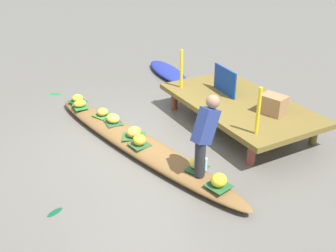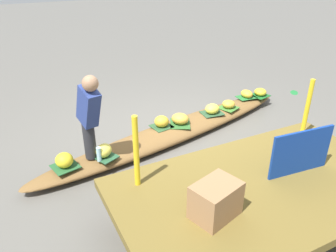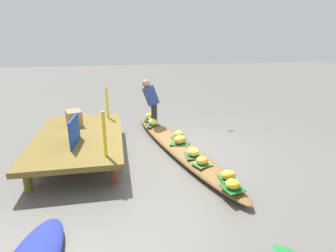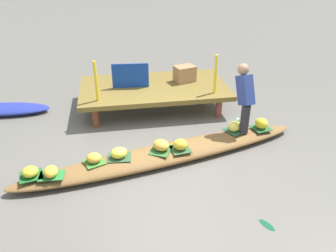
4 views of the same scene
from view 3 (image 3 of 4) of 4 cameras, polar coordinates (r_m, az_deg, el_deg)
The scene contains 27 objects.
canal_water at distance 6.34m, azimuth 2.11°, elevation -5.14°, with size 40.00×40.00×0.00m, color #5F5C55.
dock_platform at distance 6.18m, azimuth -17.98°, elevation -2.33°, with size 3.20×1.80×0.50m.
vendor_boat at distance 6.30m, azimuth 2.12°, elevation -4.27°, with size 5.09×0.64×0.21m, color brown.
leaf_mat_0 at distance 5.59m, azimuth 5.20°, elevation -6.14°, with size 0.37×0.30×0.01m, color #2C5032.
banana_bunch_0 at distance 5.55m, azimuth 5.23°, elevation -5.36°, with size 0.26×0.23×0.17m, color #F9E646.
leaf_mat_1 at distance 6.19m, azimuth 2.45°, elevation -3.61°, with size 0.40×0.32×0.01m, color #2E632B.
banana_bunch_1 at distance 6.15m, azimuth 2.46°, elevation -2.84°, with size 0.29×0.25×0.18m, color gold.
leaf_mat_2 at distance 4.83m, azimuth 12.32°, elevation -10.61°, with size 0.36×0.26×0.01m, color #267031.
banana_bunch_2 at distance 4.80m, azimuth 12.38°, elevation -9.85°, with size 0.26×0.20×0.15m, color gold.
leaf_mat_3 at distance 7.94m, azimuth -3.82°, elevation 1.33°, with size 0.32×0.31×0.01m, color #26582D.
banana_bunch_3 at distance 7.91m, azimuth -3.84°, elevation 2.01°, with size 0.23×0.24×0.20m, color yellow.
leaf_mat_4 at distance 7.43m, azimuth -3.19°, elevation 0.16°, with size 0.35×0.27×0.01m, color #265233.
banana_bunch_4 at distance 7.40m, azimuth -3.20°, elevation 0.82°, with size 0.25×0.21×0.18m, color #EDDC4E.
leaf_mat_5 at distance 5.26m, azimuth 7.04°, elevation -7.82°, with size 0.31×0.31×0.01m, color #3D762D.
banana_bunch_5 at distance 5.23m, azimuth 7.08°, elevation -7.10°, with size 0.22×0.24×0.15m, color gold.
leaf_mat_6 at distance 6.48m, azimuth 2.17°, elevation -2.56°, with size 0.31×0.31×0.01m, color #2D542F.
banana_bunch_6 at distance 6.45m, azimuth 2.18°, elevation -1.80°, with size 0.22×0.24×0.19m, color gold.
leaf_mat_7 at distance 4.58m, azimuth 13.23°, elevation -12.42°, with size 0.33×0.31×0.01m, color #195E24.
banana_bunch_7 at distance 4.54m, azimuth 13.30°, elevation -11.63°, with size 0.23×0.24×0.15m, color yellow.
vendor_person at distance 7.38m, azimuth -3.55°, elevation 5.62°, with size 0.27×0.47×1.23m.
water_bottle at distance 7.48m, azimuth -3.91°, elevation 1.05°, with size 0.06×0.06×0.21m, color #A8DDE9.
market_banner at distance 5.61m, azimuth -18.86°, elevation -0.95°, with size 0.78×0.03×0.53m, color navy.
railing_post_west at distance 4.84m, azimuth -13.03°, elevation -1.65°, with size 0.06×0.06×0.81m, color yellow.
railing_post_east at distance 7.15m, azimuth -12.50°, elevation 4.78°, with size 0.06×0.06×0.81m, color yellow.
produce_crate at distance 6.82m, azimuth -18.94°, elevation 1.59°, with size 0.44×0.32×0.35m, color #9A714A.
drifting_plant_0 at distance 3.97m, azimuth 23.19°, elevation -22.70°, with size 0.30×0.16×0.01m, color #207333.
drifting_plant_1 at distance 7.80m, azimuth 12.99°, elevation -1.02°, with size 0.26×0.10×0.01m, color #0F492B.
Camera 3 is at (-5.67, 1.32, 2.51)m, focal length 29.35 mm.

